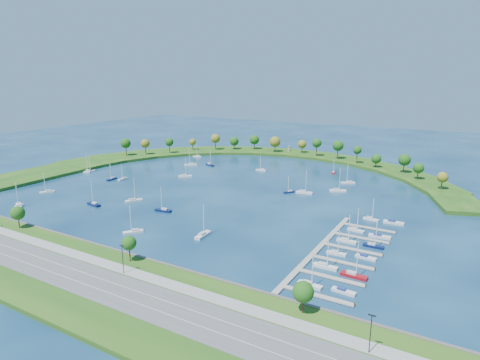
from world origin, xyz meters
The scene contains 40 objects.
ground centered at (0.00, 0.00, 0.00)m, with size 700.00×700.00×0.00m, color #072140.
south_shoreline centered at (0.03, -122.88, 1.00)m, with size 420.00×43.10×11.60m.
breakwater centered at (-46.33, 48.72, 0.99)m, with size 286.74×247.64×2.00m.
breakwater_trees centered at (-15.78, 89.90, 10.70)m, with size 238.99×91.05×14.62m.
harbor_tower centered at (-13.19, 120.79, 4.31)m, with size 2.60×2.60×4.52m.
dock_system centered at (85.30, -61.00, 0.35)m, with size 24.28×82.00×1.60m.
moored_boat_0 centered at (-28.41, -50.53, 0.94)m, with size 6.64×9.04×13.19m.
moored_boat_1 centered at (44.56, 9.84, 0.96)m, with size 9.63×4.26×13.68m.
moored_boat_2 centered at (-4.03, -55.17, 0.92)m, with size 8.81×3.51×12.59m.
moored_boat_3 centered at (-105.02, -14.87, 0.89)m, with size 3.99×8.16×11.56m.
moored_boat_4 centered at (-104.92, -16.33, 0.95)m, with size 8.88×7.66×13.55m.
moored_boat_5 centered at (-38.27, 6.79, 0.94)m, with size 8.34×7.71×13.07m.
moored_boat_6 centered at (31.76, -72.01, 0.97)m, with size 3.14×9.59×13.91m.
moored_boat_7 centered at (-41.51, -65.74, 0.94)m, with size 9.30×3.88×13.25m.
moored_boat_8 centered at (36.44, 7.08, 0.85)m, with size 5.33×6.49×9.74m.
moored_boat_9 centered at (-72.18, 67.58, 0.87)m, with size 7.51×3.66×10.63m.
moored_boat_10 centered at (-83.63, -62.97, 0.89)m, with size 6.15×7.75×11.52m.
moored_boat_11 centered at (-56.67, 37.72, 0.97)m, with size 8.83×8.33×13.95m.
moored_boat_12 centered at (60.08, 44.22, 0.93)m, with size 8.68×6.63×12.78m.
moored_boat_13 centered at (3.85, -83.88, 0.92)m, with size 6.95×8.18×12.41m.
moored_boat_14 centered at (-3.06, 48.85, 0.88)m, with size 7.67×2.43×11.16m.
moored_boat_15 centered at (-71.98, -87.85, 0.88)m, with size 5.23×7.64×11.01m.
moored_boat_16 centered at (-73.18, -86.65, 0.94)m, with size 8.92×6.59×13.03m.
moored_boat_17 centered at (43.33, 67.40, 0.85)m, with size 3.56×6.88×9.74m.
moored_boat_18 centered at (-74.75, -22.60, 0.88)m, with size 2.40×7.70×11.21m.
moored_boat_19 centered at (-44.40, 45.20, 0.93)m, with size 8.81×5.85×12.65m.
moored_boat_20 centered at (59.91, 23.17, 0.96)m, with size 9.62×6.56×13.87m.
moored_boat_21 centered at (-68.85, -18.56, 0.86)m, with size 2.47×7.13×10.29m.
docked_boat_0 centered at (85.52, -89.38, 0.90)m, with size 8.20×2.76×11.87m.
docked_boat_1 centered at (95.99, -87.84, 0.56)m, with size 7.66×2.66×1.54m.
docked_boat_2 centered at (85.51, -74.39, 0.93)m, with size 8.73×2.67×12.75m.
docked_boat_3 centered at (96.01, -76.08, 0.94)m, with size 9.00×2.93×13.06m.
docked_boat_4 centered at (85.53, -61.62, 0.87)m, with size 7.53×2.67×10.85m.
docked_boat_5 centered at (95.99, -59.62, 0.57)m, with size 7.80×2.88×1.56m.
docked_boat_6 centered at (85.52, -47.92, 0.90)m, with size 8.04×2.34×11.77m.
docked_boat_7 centered at (96.02, -47.59, 0.89)m, with size 7.91×2.28×11.59m.
docked_boat_8 centered at (85.54, -34.04, 0.87)m, with size 7.44×2.85×10.67m.
docked_boat_9 centered at (95.97, -36.36, 0.66)m, with size 9.04×3.27×1.81m.
docked_boat_10 centered at (87.94, -16.39, 0.87)m, with size 7.27×2.64×10.46m.
docked_boat_11 centered at (97.87, -16.10, 0.67)m, with size 9.10×3.15×1.82m.
Camera 1 is at (125.81, -203.14, 65.43)m, focal length 30.74 mm.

